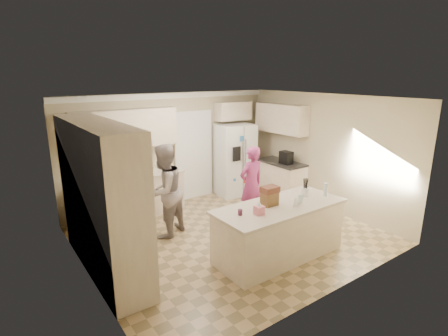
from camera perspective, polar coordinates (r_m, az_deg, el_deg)
floor at (r=6.86m, az=1.04°, el=-10.97°), size 5.20×4.60×0.02m
ceiling at (r=6.17m, az=1.16°, el=11.43°), size 5.20×4.60×0.02m
wall_back at (r=8.30m, az=-8.47°, el=3.11°), size 5.20×0.02×2.60m
wall_front at (r=4.84m, az=17.77°, el=-6.34°), size 5.20×0.02×2.60m
wall_left at (r=5.33m, az=-22.11°, el=-4.73°), size 0.02×4.60×2.60m
wall_right at (r=8.18m, az=15.95°, el=2.50°), size 0.02×4.60×2.60m
crown_back at (r=8.10m, az=-8.65°, el=11.60°), size 5.20×0.08×0.12m
pantry_bank at (r=5.63m, az=-19.42°, el=-4.80°), size 0.60×2.60×2.35m
back_base_cab at (r=7.82m, az=-14.69°, el=-4.55°), size 2.20×0.60×0.88m
back_countertop at (r=7.67m, az=-14.90°, el=-1.34°), size 2.24×0.63×0.04m
back_upper_cab at (r=7.58m, az=-15.78°, el=6.17°), size 2.20×0.35×0.80m
doorway_opening at (r=8.59m, az=-5.06°, el=1.92°), size 0.90×0.06×2.10m
doorway_casing at (r=8.56m, az=-4.94°, el=1.87°), size 1.02×0.03×2.22m
wall_frame_upper at (r=8.23m, az=-8.29°, el=4.79°), size 0.15×0.02×0.20m
wall_frame_lower at (r=8.28m, az=-8.22°, el=2.95°), size 0.15×0.02×0.20m
refrigerator at (r=8.84m, az=1.77°, el=1.35°), size 0.97×0.79×1.80m
fridge_seam at (r=8.57m, az=3.21°, el=0.89°), size 0.02×0.02×1.78m
fridge_dispenser at (r=8.37m, az=2.10°, el=2.31°), size 0.22×0.03×0.35m
fridge_handle_l at (r=8.49m, az=3.02°, el=1.80°), size 0.02×0.02×0.85m
fridge_handle_r at (r=8.55m, az=3.55°, el=1.89°), size 0.02×0.02×0.85m
over_fridge_cab at (r=8.89m, az=1.48°, el=9.29°), size 0.95×0.35×0.45m
right_base_cab at (r=8.81m, az=9.22°, el=-2.00°), size 0.60×1.20×0.88m
right_countertop at (r=8.68m, az=9.30°, el=0.89°), size 0.63×1.24×0.04m
right_upper_cab at (r=8.72m, az=9.30°, el=7.99°), size 0.35×1.50×0.70m
coffee_maker at (r=8.48m, az=10.11°, el=1.69°), size 0.22×0.28×0.30m
island_base at (r=6.03m, az=8.97°, el=-10.27°), size 2.20×0.90×0.88m
island_top at (r=5.85m, az=9.15°, el=-6.20°), size 2.28×0.96×0.05m
utensil_crock at (r=6.30m, az=13.10°, el=-3.87°), size 0.13×0.13×0.15m
tissue_box at (r=5.40m, az=5.74°, el=-6.87°), size 0.13×0.13×0.14m
tissue_plume at (r=5.36m, az=5.77°, el=-5.78°), size 0.08×0.08×0.08m
dollhouse_body at (r=5.77m, az=7.44°, el=-5.00°), size 0.26×0.18×0.22m
dollhouse_roof at (r=5.72m, az=7.50°, el=-3.49°), size 0.28×0.20×0.10m
jam_jar at (r=5.36m, az=2.65°, el=-7.24°), size 0.07×0.07×0.09m
greeting_card_a at (r=5.79m, az=11.65°, el=-5.45°), size 0.12×0.06×0.16m
greeting_card_b at (r=5.92m, az=12.29°, el=-5.00°), size 0.12×0.05×0.16m
water_bottle at (r=6.39m, az=16.26°, el=-3.40°), size 0.07×0.07×0.24m
shaker_salt at (r=6.54m, az=12.97°, el=-3.44°), size 0.05×0.05×0.09m
shaker_pepper at (r=6.59m, az=13.37°, el=-3.32°), size 0.05×0.05×0.09m
teen_boy at (r=6.63m, az=-9.74°, el=-3.73°), size 1.07×0.98×1.78m
teen_girl at (r=7.20m, az=4.48°, el=-2.72°), size 0.61×0.42×1.61m
fridge_magnets at (r=8.56m, az=3.24°, el=0.87°), size 0.76×0.02×1.44m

